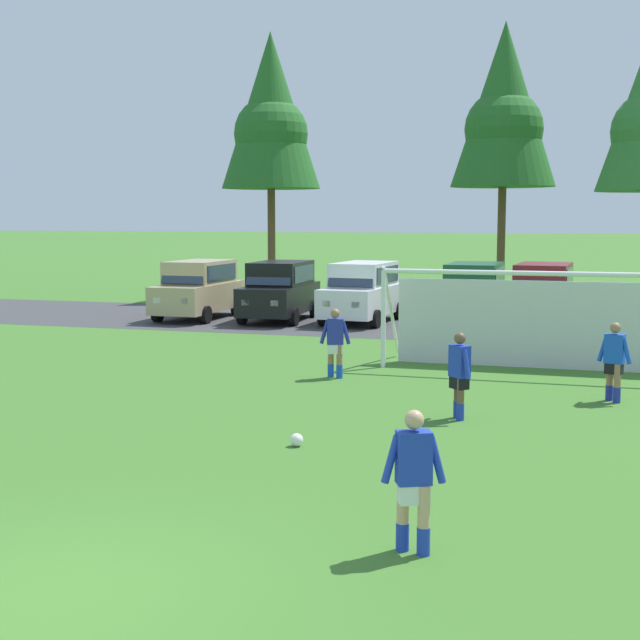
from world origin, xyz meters
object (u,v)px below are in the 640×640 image
(soccer_ball, at_px, (297,440))
(parked_car_slot_left, at_px, (280,290))
(parked_car_slot_center_left, at_px, (363,292))
(player_winger_left, at_px, (459,376))
(parked_car_slot_center, at_px, (474,293))
(player_midfield_center, at_px, (335,343))
(player_striker_near, at_px, (614,362))
(parked_car_slot_far_left, at_px, (199,289))
(player_defender_far, at_px, (414,482))
(soccer_goal, at_px, (535,318))
(parked_car_slot_center_right, at_px, (543,294))

(soccer_ball, xyz_separation_m, parked_car_slot_left, (-6.27, 17.06, 1.00))
(parked_car_slot_center_left, bearing_deg, soccer_ball, -79.47)
(player_winger_left, bearing_deg, parked_car_slot_center, 96.06)
(player_midfield_center, bearing_deg, parked_car_slot_left, 115.57)
(soccer_ball, relative_size, player_striker_near, 0.13)
(player_midfield_center, distance_m, parked_car_slot_far_left, 13.42)
(player_defender_far, xyz_separation_m, parked_car_slot_left, (-9.00, 21.15, 0.29))
(player_defender_far, xyz_separation_m, parked_car_slot_center, (-2.07, 22.07, 0.29))
(soccer_ball, height_order, parked_car_slot_left, parked_car_slot_left)
(soccer_goal, bearing_deg, soccer_ball, -110.22)
(soccer_ball, bearing_deg, player_striker_near, 46.23)
(player_winger_left, relative_size, parked_car_slot_far_left, 0.36)
(soccer_ball, relative_size, soccer_goal, 0.03)
(parked_car_slot_center, bearing_deg, player_midfield_center, -98.74)
(player_winger_left, bearing_deg, parked_car_slot_center_left, 110.69)
(parked_car_slot_center, bearing_deg, parked_car_slot_left, -172.44)
(parked_car_slot_center_left, xyz_separation_m, parked_car_slot_center_right, (6.24, 0.98, 0.00))
(parked_car_slot_left, xyz_separation_m, parked_car_slot_center_right, (9.28, 1.30, 0.00))
(soccer_goal, distance_m, player_midfield_center, 5.13)
(player_striker_near, xyz_separation_m, player_winger_left, (-2.81, -2.51, 0.00))
(player_striker_near, height_order, player_midfield_center, same)
(player_midfield_center, bearing_deg, player_winger_left, -45.87)
(soccer_ball, height_order, parked_car_slot_far_left, parked_car_slot_far_left)
(parked_car_slot_far_left, bearing_deg, parked_car_slot_center, 6.35)
(parked_car_slot_center_left, relative_size, parked_car_slot_center_right, 1.00)
(soccer_goal, distance_m, parked_car_slot_center_left, 10.69)
(soccer_goal, bearing_deg, parked_car_slot_center_left, 127.51)
(player_midfield_center, xyz_separation_m, parked_car_slot_far_left, (-8.29, 10.55, 0.29))
(soccer_goal, relative_size, parked_car_slot_left, 1.59)
(parked_car_slot_far_left, height_order, parked_car_slot_center, same)
(soccer_ball, distance_m, player_striker_near, 7.39)
(player_winger_left, xyz_separation_m, parked_car_slot_center_left, (-5.51, 14.59, 0.29))
(parked_car_slot_far_left, bearing_deg, player_striker_near, -38.51)
(soccer_goal, xyz_separation_m, parked_car_slot_left, (-9.55, 8.16, -0.18))
(player_defender_far, bearing_deg, soccer_goal, 87.59)
(player_winger_left, distance_m, parked_car_slot_center_left, 15.59)
(soccer_ball, distance_m, player_defender_far, 4.97)
(player_defender_far, height_order, player_winger_left, same)
(parked_car_slot_center_right, bearing_deg, soccer_ball, -99.31)
(player_striker_near, bearing_deg, player_winger_left, -138.18)
(player_striker_near, xyz_separation_m, parked_car_slot_center, (-4.42, 12.67, 0.29))
(soccer_goal, distance_m, player_winger_left, 6.20)
(player_defender_far, relative_size, player_winger_left, 1.00)
(player_striker_near, height_order, parked_car_slot_far_left, parked_car_slot_far_left)
(player_defender_far, bearing_deg, player_winger_left, 93.76)
(player_winger_left, relative_size, parked_car_slot_center_right, 0.35)
(player_defender_far, xyz_separation_m, parked_car_slot_center_left, (-5.96, 21.48, 0.29))
(soccer_goal, xyz_separation_m, player_midfield_center, (-4.41, -2.59, -0.47))
(parked_car_slot_left, bearing_deg, player_midfield_center, -64.43)
(soccer_ball, height_order, player_defender_far, player_defender_far)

